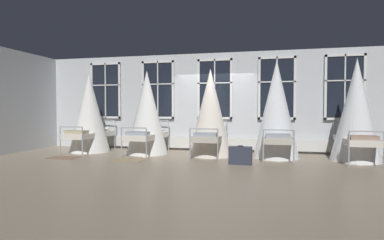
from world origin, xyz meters
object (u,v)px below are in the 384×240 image
object	(u,v)px
cot_fifth	(356,112)
cot_first	(90,114)
cot_second	(147,114)
cot_third	(210,114)
suitcase_dark	(240,155)
cot_fourth	(276,111)

from	to	relation	value
cot_fifth	cot_first	bearing A→B (deg)	90.96
cot_second	cot_third	size ratio (longest dim) A/B	1.00
suitcase_dark	cot_third	bearing A→B (deg)	130.94
cot_first	suitcase_dark	world-z (taller)	cot_first
cot_fifth	cot_fourth	bearing A→B (deg)	89.05
cot_first	cot_fourth	bearing A→B (deg)	-87.99
cot_third	cot_fourth	world-z (taller)	cot_fourth
cot_second	cot_fifth	xyz separation A→B (m)	(5.81, -0.02, 0.08)
cot_fourth	cot_fifth	bearing A→B (deg)	-93.82
cot_second	cot_third	distance (m)	1.94
cot_fourth	suitcase_dark	distance (m)	1.91
cot_third	cot_first	bearing A→B (deg)	90.77
cot_fifth	suitcase_dark	size ratio (longest dim) A/B	4.69
cot_second	cot_fourth	xyz separation A→B (m)	(3.79, 0.06, 0.10)
cot_first	cot_fourth	distance (m)	5.75
suitcase_dark	cot_fifth	bearing A→B (deg)	26.52
cot_third	suitcase_dark	xyz separation A→B (m)	(0.97, -1.27, -0.99)
cot_fourth	cot_fifth	size ratio (longest dim) A/B	1.02
cot_third	cot_fifth	size ratio (longest dim) A/B	0.94
cot_second	cot_third	world-z (taller)	cot_second
cot_fourth	cot_fifth	distance (m)	2.02
cot_fourth	cot_fifth	xyz separation A→B (m)	(2.01, -0.08, -0.02)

